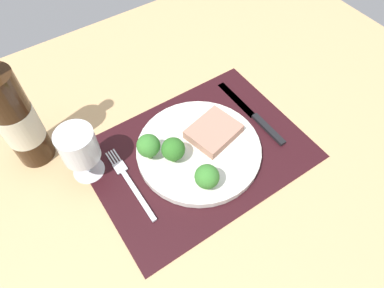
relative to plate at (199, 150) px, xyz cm
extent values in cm
cube|color=tan|center=(0.00, 0.00, -2.60)|extent=(140.00, 110.00, 3.00)
cube|color=black|center=(0.00, 0.00, -0.95)|extent=(45.49, 33.36, 0.30)
cylinder|color=silver|center=(0.00, 0.00, 0.00)|extent=(26.65, 26.65, 1.60)
cube|color=tan|center=(4.59, 1.06, 1.89)|extent=(11.99, 10.65, 2.17)
cylinder|color=#6B994C|center=(-3.97, -8.36, 1.50)|extent=(1.90, 1.90, 1.40)
sphere|color=#387A2D|center=(-3.97, -8.36, 4.25)|extent=(4.84, 4.84, 4.84)
cylinder|color=#5B8942|center=(-5.92, 0.53, 1.53)|extent=(1.63, 1.63, 1.46)
sphere|color=#2D6B23|center=(-5.92, 0.53, 4.33)|extent=(4.85, 4.85, 4.85)
cylinder|color=#5B8942|center=(-9.71, 3.78, 1.75)|extent=(1.20, 1.20, 1.90)
sphere|color=#387A2D|center=(-9.71, 3.78, 4.75)|extent=(4.80, 4.80, 4.80)
cube|color=silver|center=(-15.97, -2.00, -0.55)|extent=(1.00, 13.00, 0.50)
cube|color=silver|center=(-15.97, 5.80, -0.55)|extent=(2.40, 2.60, 0.40)
cube|color=silver|center=(-16.87, 8.90, -0.55)|extent=(0.30, 3.60, 0.35)
cube|color=silver|center=(-16.27, 8.90, -0.55)|extent=(0.30, 3.60, 0.35)
cube|color=silver|center=(-15.67, 8.90, -0.55)|extent=(0.30, 3.60, 0.35)
cube|color=silver|center=(-15.07, 8.90, -0.55)|extent=(0.30, 3.60, 0.35)
cube|color=black|center=(16.39, -3.90, -0.40)|extent=(1.40, 10.00, 0.80)
cube|color=silver|center=(16.39, 7.60, -0.65)|extent=(1.80, 13.00, 0.30)
cylinder|color=#331E0F|center=(-28.98, 19.24, 10.27)|extent=(7.39, 7.39, 22.74)
cylinder|color=beige|center=(-28.98, 19.24, 9.13)|extent=(7.54, 7.54, 7.96)
cylinder|color=silver|center=(-21.60, 9.06, -0.90)|extent=(6.51, 6.51, 0.40)
cylinder|color=silver|center=(-21.60, 9.06, 1.95)|extent=(0.80, 0.80, 5.30)
cylinder|color=silver|center=(-21.60, 9.06, 8.01)|extent=(7.40, 7.40, 6.81)
cylinder|color=#560C19|center=(-21.60, 9.06, 5.96)|extent=(6.51, 6.51, 2.71)
camera|label=1|loc=(-24.93, -34.34, 61.35)|focal=32.55mm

